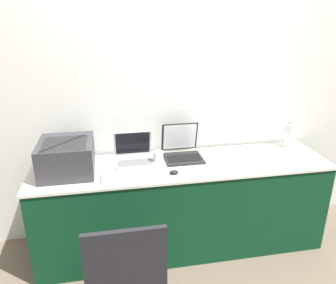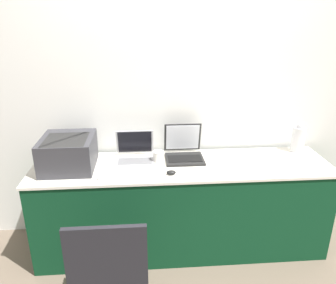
{
  "view_description": "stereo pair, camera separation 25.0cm",
  "coord_description": "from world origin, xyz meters",
  "px_view_note": "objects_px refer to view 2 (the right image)",
  "views": [
    {
      "loc": [
        -0.54,
        -1.98,
        1.84
      ],
      "look_at": [
        -0.11,
        0.31,
        0.94
      ],
      "focal_mm": 35.0,
      "sensor_mm": 36.0,
      "label": 1
    },
    {
      "loc": [
        -0.29,
        -2.02,
        1.84
      ],
      "look_at": [
        -0.11,
        0.31,
        0.94
      ],
      "focal_mm": 35.0,
      "sensor_mm": 36.0,
      "label": 2
    }
  ],
  "objects_px": {
    "mouse": "(171,173)",
    "external_keyboard": "(129,174)",
    "laptop_right": "(184,151)",
    "metal_pitcher": "(298,139)",
    "laptop_left": "(135,154)",
    "printer": "(68,152)",
    "chair": "(110,266)",
    "coffee_cup": "(158,157)"
  },
  "relations": [
    {
      "from": "laptop_right",
      "to": "metal_pitcher",
      "type": "height_order",
      "value": "laptop_right"
    },
    {
      "from": "coffee_cup",
      "to": "mouse",
      "type": "height_order",
      "value": "coffee_cup"
    },
    {
      "from": "metal_pitcher",
      "to": "chair",
      "type": "bearing_deg",
      "value": -147.4
    },
    {
      "from": "external_keyboard",
      "to": "chair",
      "type": "relative_size",
      "value": 0.51
    },
    {
      "from": "external_keyboard",
      "to": "metal_pitcher",
      "type": "relative_size",
      "value": 1.7
    },
    {
      "from": "mouse",
      "to": "metal_pitcher",
      "type": "relative_size",
      "value": 0.27
    },
    {
      "from": "laptop_left",
      "to": "mouse",
      "type": "relative_size",
      "value": 4.35
    },
    {
      "from": "laptop_left",
      "to": "laptop_right",
      "type": "bearing_deg",
      "value": 3.71
    },
    {
      "from": "laptop_left",
      "to": "printer",
      "type": "bearing_deg",
      "value": -169.18
    },
    {
      "from": "coffee_cup",
      "to": "laptop_left",
      "type": "bearing_deg",
      "value": 161.64
    },
    {
      "from": "printer",
      "to": "mouse",
      "type": "height_order",
      "value": "printer"
    },
    {
      "from": "laptop_right",
      "to": "laptop_left",
      "type": "bearing_deg",
      "value": -176.29
    },
    {
      "from": "laptop_right",
      "to": "metal_pitcher",
      "type": "distance_m",
      "value": 0.98
    },
    {
      "from": "laptop_right",
      "to": "mouse",
      "type": "relative_size",
      "value": 4.49
    },
    {
      "from": "mouse",
      "to": "external_keyboard",
      "type": "bearing_deg",
      "value": 177.21
    },
    {
      "from": "laptop_left",
      "to": "coffee_cup",
      "type": "height_order",
      "value": "laptop_left"
    },
    {
      "from": "metal_pitcher",
      "to": "chair",
      "type": "height_order",
      "value": "metal_pitcher"
    },
    {
      "from": "printer",
      "to": "mouse",
      "type": "xyz_separation_m",
      "value": [
        0.76,
        -0.18,
        -0.11
      ]
    },
    {
      "from": "printer",
      "to": "mouse",
      "type": "relative_size",
      "value": 6.0
    },
    {
      "from": "printer",
      "to": "chair",
      "type": "xyz_separation_m",
      "value": [
        0.36,
        -0.79,
        -0.39
      ]
    },
    {
      "from": "mouse",
      "to": "metal_pitcher",
      "type": "bearing_deg",
      "value": 17.78
    },
    {
      "from": "laptop_right",
      "to": "mouse",
      "type": "xyz_separation_m",
      "value": [
        -0.13,
        -0.3,
        -0.04
      ]
    },
    {
      "from": "printer",
      "to": "external_keyboard",
      "type": "xyz_separation_m",
      "value": [
        0.46,
        -0.17,
        -0.12
      ]
    },
    {
      "from": "external_keyboard",
      "to": "mouse",
      "type": "bearing_deg",
      "value": -2.79
    },
    {
      "from": "laptop_left",
      "to": "coffee_cup",
      "type": "xyz_separation_m",
      "value": [
        0.18,
        -0.06,
        -0.0
      ]
    },
    {
      "from": "coffee_cup",
      "to": "laptop_right",
      "type": "bearing_deg",
      "value": 22.18
    },
    {
      "from": "metal_pitcher",
      "to": "printer",
      "type": "bearing_deg",
      "value": -174.73
    },
    {
      "from": "printer",
      "to": "metal_pitcher",
      "type": "height_order",
      "value": "metal_pitcher"
    },
    {
      "from": "printer",
      "to": "coffee_cup",
      "type": "xyz_separation_m",
      "value": [
        0.68,
        0.03,
        -0.08
      ]
    },
    {
      "from": "laptop_right",
      "to": "coffee_cup",
      "type": "xyz_separation_m",
      "value": [
        -0.21,
        -0.09,
        -0.01
      ]
    },
    {
      "from": "laptop_left",
      "to": "coffee_cup",
      "type": "relative_size",
      "value": 3.12
    },
    {
      "from": "mouse",
      "to": "metal_pitcher",
      "type": "height_order",
      "value": "metal_pitcher"
    },
    {
      "from": "laptop_left",
      "to": "mouse",
      "type": "distance_m",
      "value": 0.39
    },
    {
      "from": "external_keyboard",
      "to": "metal_pitcher",
      "type": "bearing_deg",
      "value": 13.55
    },
    {
      "from": "external_keyboard",
      "to": "metal_pitcher",
      "type": "xyz_separation_m",
      "value": [
        1.41,
        0.34,
        0.11
      ]
    },
    {
      "from": "printer",
      "to": "laptop_right",
      "type": "bearing_deg",
      "value": 7.7
    },
    {
      "from": "printer",
      "to": "laptop_left",
      "type": "bearing_deg",
      "value": 10.82
    },
    {
      "from": "external_keyboard",
      "to": "mouse",
      "type": "xyz_separation_m",
      "value": [
        0.3,
        -0.01,
        0.01
      ]
    },
    {
      "from": "coffee_cup",
      "to": "chair",
      "type": "xyz_separation_m",
      "value": [
        -0.32,
        -0.83,
        -0.31
      ]
    },
    {
      "from": "coffee_cup",
      "to": "metal_pitcher",
      "type": "xyz_separation_m",
      "value": [
        1.19,
        0.14,
        0.07
      ]
    },
    {
      "from": "coffee_cup",
      "to": "external_keyboard",
      "type": "bearing_deg",
      "value": -137.7
    },
    {
      "from": "printer",
      "to": "laptop_left",
      "type": "relative_size",
      "value": 1.38
    }
  ]
}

